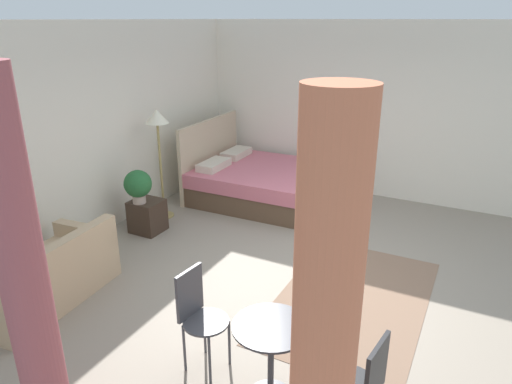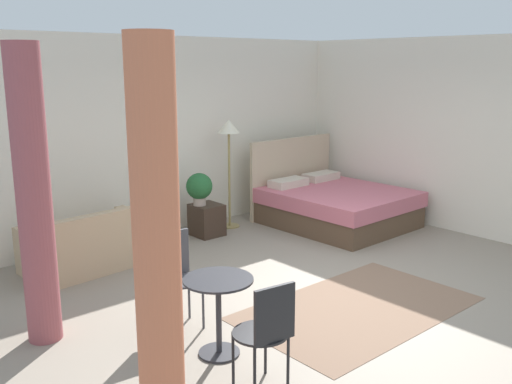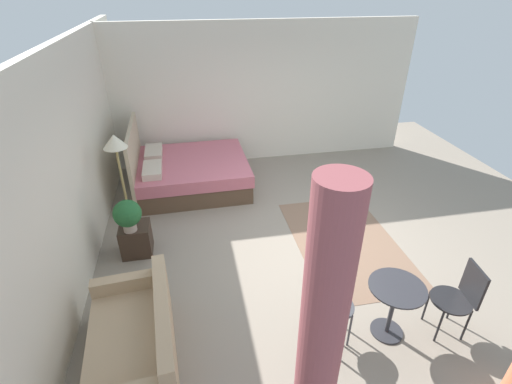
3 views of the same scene
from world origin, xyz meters
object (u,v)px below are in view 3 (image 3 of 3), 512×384
object	(u,v)px
couch	(136,344)
potted_plant	(127,214)
cafe_chair_near_window	(329,301)
cafe_chair_near_couch	(461,294)
bed	(189,172)
balcony_table	(394,301)
floor_lamp	(117,152)
nightstand	(136,239)

from	to	relation	value
couch	potted_plant	size ratio (longest dim) A/B	3.38
cafe_chair_near_window	cafe_chair_near_couch	size ratio (longest dim) A/B	1.01
bed	balcony_table	size ratio (longest dim) A/B	3.00
bed	cafe_chair_near_window	xyz separation A→B (m)	(-3.82, -1.36, 0.24)
bed	couch	xyz separation A→B (m)	(-3.75, 0.68, -0.05)
couch	floor_lamp	distance (m)	2.69
couch	cafe_chair_near_window	bearing A→B (deg)	-92.02
bed	cafe_chair_near_window	size ratio (longest dim) A/B	2.27
cafe_chair_near_couch	nightstand	bearing A→B (deg)	59.71
nightstand	potted_plant	world-z (taller)	potted_plant
floor_lamp	balcony_table	size ratio (longest dim) A/B	2.37
balcony_table	cafe_chair_near_couch	world-z (taller)	cafe_chair_near_couch
nightstand	potted_plant	distance (m)	0.51
couch	nightstand	xyz separation A→B (m)	(1.88, 0.16, -0.03)
nightstand	cafe_chair_near_couch	bearing A→B (deg)	-120.29
potted_plant	balcony_table	xyz separation A→B (m)	(-1.93, -2.95, -0.25)
bed	floor_lamp	distance (m)	1.97
floor_lamp	couch	bearing A→B (deg)	-173.03
bed	cafe_chair_near_window	bearing A→B (deg)	-160.46
potted_plant	floor_lamp	world-z (taller)	floor_lamp
balcony_table	nightstand	bearing A→B (deg)	55.18
potted_plant	floor_lamp	size ratio (longest dim) A/B	0.29
balcony_table	cafe_chair_near_window	xyz separation A→B (m)	(0.07, 0.72, 0.07)
nightstand	cafe_chair_near_couch	xyz separation A→B (m)	(-2.13, -3.65, 0.32)
nightstand	balcony_table	bearing A→B (deg)	-124.82
floor_lamp	balcony_table	xyz separation A→B (m)	(-2.57, -3.05, -0.91)
couch	bed	bearing A→B (deg)	-10.20
bed	cafe_chair_near_couch	distance (m)	4.89
bed	potted_plant	xyz separation A→B (m)	(-1.97, 0.87, 0.42)
potted_plant	cafe_chair_near_window	world-z (taller)	potted_plant
potted_plant	cafe_chair_near_window	distance (m)	2.90
floor_lamp	cafe_chair_near_couch	bearing A→B (deg)	-125.21
couch	cafe_chair_near_couch	xyz separation A→B (m)	(-0.25, -3.48, 0.28)
potted_plant	balcony_table	bearing A→B (deg)	-123.20
balcony_table	cafe_chair_near_couch	xyz separation A→B (m)	(-0.10, -0.73, 0.06)
couch	cafe_chair_near_window	size ratio (longest dim) A/B	1.73
bed	balcony_table	xyz separation A→B (m)	(-3.90, -2.08, 0.17)
potted_plant	cafe_chair_near_couch	size ratio (longest dim) A/B	0.52
nightstand	balcony_table	xyz separation A→B (m)	(-2.03, -2.92, 0.25)
floor_lamp	nightstand	bearing A→B (deg)	-166.09
bed	cafe_chair_near_couch	size ratio (longest dim) A/B	2.30
bed	potted_plant	bearing A→B (deg)	156.19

